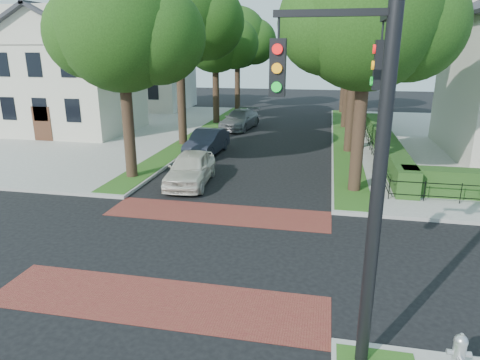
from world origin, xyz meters
The scene contains 23 objects.
ground centered at (0.00, 0.00, 0.00)m, with size 120.00×120.00×0.00m, color black.
sidewalk_nw centered at (-19.50, 19.00, 0.07)m, with size 30.00×30.00×0.15m, color gray.
crosswalk_far centered at (0.00, 3.20, 0.01)m, with size 9.00×2.20×0.01m, color maroon.
crosswalk_near centered at (0.00, -3.20, 0.01)m, with size 9.00×2.20×0.01m, color maroon.
grass_strip_ne centered at (5.40, 19.10, 0.16)m, with size 1.60×29.80×0.02m, color #204E16.
grass_strip_nw centered at (-5.40, 19.10, 0.16)m, with size 1.60×29.80×0.02m, color #204E16.
tree_right_near centered at (5.60, 7.24, 7.63)m, with size 7.75×6.67×10.66m.
tree_right_mid centered at (5.61, 15.25, 7.99)m, with size 8.25×7.09×11.22m.
tree_right_far centered at (5.60, 24.22, 6.91)m, with size 7.25×6.23×9.74m.
tree_right_back centered at (5.60, 33.23, 7.27)m, with size 7.50×6.45×10.20m.
tree_left_near centered at (-5.40, 7.23, 7.27)m, with size 7.50×6.45×10.20m.
tree_left_mid centered at (-5.39, 15.24, 8.34)m, with size 8.00×6.88×11.48m.
tree_left_far centered at (-5.40, 24.22, 7.12)m, with size 7.00×6.02×9.86m.
tree_left_back centered at (-5.40, 33.24, 7.41)m, with size 7.75×6.66×10.44m.
hedge_main_road centered at (7.70, 15.00, 0.75)m, with size 1.00×18.00×1.20m, color #1F4618.
fence_main_road centered at (6.90, 15.00, 0.60)m, with size 0.06×18.00×0.90m, color black, non-canonical shape.
house_left_near centered at (-15.49, 17.99, 5.04)m, with size 10.00×9.00×10.14m.
house_left_far centered at (-15.49, 31.99, 5.04)m, with size 10.00×9.00×10.14m.
traffic_signal centered at (4.89, -4.41, 4.71)m, with size 2.17×2.00×8.00m.
parked_car_front centered at (-2.30, 6.80, 0.80)m, with size 1.89×4.71×1.60m, color silver.
parked_car_middle centered at (-3.23, 12.99, 0.77)m, with size 1.64×4.69×1.55m, color black.
parked_car_rear centered at (-3.02, 22.21, 0.78)m, with size 2.18×5.36×1.55m, color slate.
fire_hydrant centered at (6.94, -4.61, 0.59)m, with size 0.47×0.47×0.91m.
Camera 1 is at (4.12, -12.40, 6.37)m, focal length 32.00 mm.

